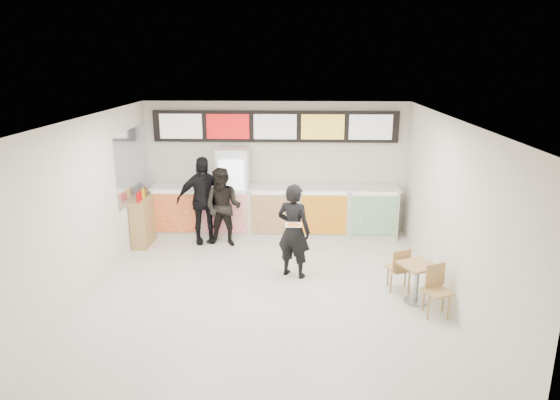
{
  "coord_description": "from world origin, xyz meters",
  "views": [
    {
      "loc": [
        0.52,
        -7.77,
        3.9
      ],
      "look_at": [
        0.19,
        1.2,
        1.36
      ],
      "focal_mm": 32.0,
      "sensor_mm": 36.0,
      "label": 1
    }
  ],
  "objects_px": {
    "condiment_ledge": "(143,221)",
    "drinks_fridge": "(234,192)",
    "service_counter": "(275,211)",
    "customer_main": "(294,231)",
    "cafe_table": "(417,276)",
    "customer_left": "(223,207)",
    "customer_mid": "(203,200)"
  },
  "relations": [
    {
      "from": "service_counter",
      "to": "customer_main",
      "type": "height_order",
      "value": "customer_main"
    },
    {
      "from": "customer_main",
      "to": "customer_left",
      "type": "bearing_deg",
      "value": -20.9
    },
    {
      "from": "service_counter",
      "to": "drinks_fridge",
      "type": "distance_m",
      "value": 1.03
    },
    {
      "from": "cafe_table",
      "to": "condiment_ledge",
      "type": "xyz_separation_m",
      "value": [
        -5.32,
        2.52,
        0.04
      ]
    },
    {
      "from": "condiment_ledge",
      "to": "service_counter",
      "type": "bearing_deg",
      "value": 14.31
    },
    {
      "from": "drinks_fridge",
      "to": "customer_main",
      "type": "bearing_deg",
      "value": -58.69
    },
    {
      "from": "drinks_fridge",
      "to": "condiment_ledge",
      "type": "bearing_deg",
      "value": -158.69
    },
    {
      "from": "service_counter",
      "to": "cafe_table",
      "type": "bearing_deg",
      "value": -52.37
    },
    {
      "from": "service_counter",
      "to": "condiment_ledge",
      "type": "height_order",
      "value": "condiment_ledge"
    },
    {
      "from": "service_counter",
      "to": "customer_main",
      "type": "distance_m",
      "value": 2.33
    },
    {
      "from": "service_counter",
      "to": "condiment_ledge",
      "type": "distance_m",
      "value": 2.91
    },
    {
      "from": "drinks_fridge",
      "to": "customer_left",
      "type": "relative_size",
      "value": 1.17
    },
    {
      "from": "drinks_fridge",
      "to": "customer_mid",
      "type": "relative_size",
      "value": 1.04
    },
    {
      "from": "service_counter",
      "to": "drinks_fridge",
      "type": "relative_size",
      "value": 2.78
    },
    {
      "from": "service_counter",
      "to": "drinks_fridge",
      "type": "bearing_deg",
      "value": 179.01
    },
    {
      "from": "cafe_table",
      "to": "condiment_ledge",
      "type": "height_order",
      "value": "condiment_ledge"
    },
    {
      "from": "customer_main",
      "to": "cafe_table",
      "type": "height_order",
      "value": "customer_main"
    },
    {
      "from": "drinks_fridge",
      "to": "cafe_table",
      "type": "relative_size",
      "value": 1.42
    },
    {
      "from": "drinks_fridge",
      "to": "customer_mid",
      "type": "height_order",
      "value": "drinks_fridge"
    },
    {
      "from": "drinks_fridge",
      "to": "customer_main",
      "type": "distance_m",
      "value": 2.67
    },
    {
      "from": "customer_mid",
      "to": "condiment_ledge",
      "type": "distance_m",
      "value": 1.36
    },
    {
      "from": "customer_main",
      "to": "condiment_ledge",
      "type": "relative_size",
      "value": 1.47
    },
    {
      "from": "condiment_ledge",
      "to": "customer_left",
      "type": "bearing_deg",
      "value": 0.06
    },
    {
      "from": "condiment_ledge",
      "to": "drinks_fridge",
      "type": "bearing_deg",
      "value": 21.31
    },
    {
      "from": "customer_main",
      "to": "customer_mid",
      "type": "height_order",
      "value": "customer_mid"
    },
    {
      "from": "customer_left",
      "to": "customer_mid",
      "type": "distance_m",
      "value": 0.51
    },
    {
      "from": "customer_main",
      "to": "customer_left",
      "type": "height_order",
      "value": "customer_main"
    },
    {
      "from": "customer_left",
      "to": "condiment_ledge",
      "type": "height_order",
      "value": "customer_left"
    },
    {
      "from": "drinks_fridge",
      "to": "condiment_ledge",
      "type": "xyz_separation_m",
      "value": [
        -1.89,
        -0.74,
        -0.49
      ]
    },
    {
      "from": "customer_left",
      "to": "cafe_table",
      "type": "bearing_deg",
      "value": -22.11
    },
    {
      "from": "service_counter",
      "to": "customer_main",
      "type": "relative_size",
      "value": 3.15
    },
    {
      "from": "customer_mid",
      "to": "service_counter",
      "type": "bearing_deg",
      "value": -0.72
    }
  ]
}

